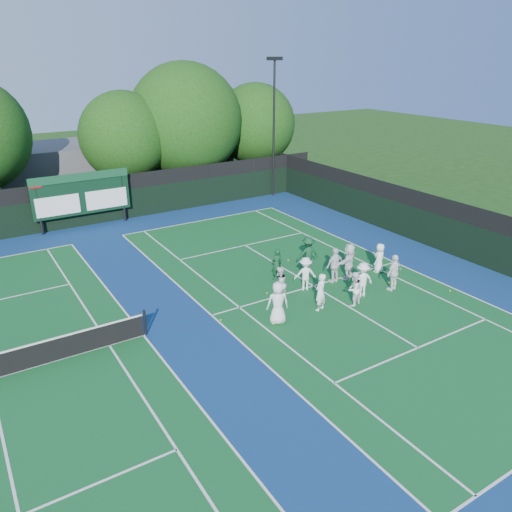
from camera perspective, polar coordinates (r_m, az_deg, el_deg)
ground at (r=23.45m, az=8.08°, el=-4.32°), size 120.00×120.00×0.00m
court_apron at (r=21.28m, az=-6.34°, el=-7.14°), size 34.00×32.00×0.01m
near_court at (r=24.13m, az=6.57°, el=-3.41°), size 11.05×23.85×0.01m
back_fence at (r=34.02m, az=-17.68°, el=5.77°), size 34.00×0.08×3.00m
divider_fence_right at (r=29.75m, az=20.47°, el=3.12°), size 0.08×32.00×3.00m
scoreboard at (r=33.20m, az=-19.34°, el=6.67°), size 6.00×0.21×3.55m
clubhouse at (r=42.41m, az=-15.45°, el=10.03°), size 18.00×6.00×4.00m
light_pole_right at (r=38.29m, az=2.07°, el=16.09°), size 1.20×0.30×10.12m
tree_c at (r=37.61m, az=-14.60°, el=12.88°), size 6.30×6.30×8.04m
tree_d at (r=39.19m, az=-7.91°, el=14.78°), size 8.50×8.50×9.91m
tree_e at (r=42.17m, az=0.02°, el=14.65°), size 6.51×6.51×8.25m
tennis_ball_0 at (r=23.23m, az=1.25°, el=-4.26°), size 0.07×0.07×0.07m
tennis_ball_1 at (r=26.96m, az=8.85°, el=-0.64°), size 0.07×0.07×0.07m
tennis_ball_2 at (r=25.16m, az=21.30°, el=-3.71°), size 0.07×0.07×0.07m
tennis_ball_3 at (r=21.06m, az=-4.06°, el=-7.30°), size 0.07×0.07×0.07m
tennis_ball_4 at (r=26.88m, az=3.70°, el=-0.48°), size 0.07×0.07×0.07m
tennis_ball_5 at (r=25.08m, az=14.95°, el=-2.97°), size 0.07×0.07×0.07m
player_front_0 at (r=20.47m, az=2.50°, el=-5.36°), size 1.05×0.86×1.84m
player_front_1 at (r=21.64m, az=7.37°, el=-4.11°), size 0.72×0.59×1.71m
player_front_2 at (r=22.32m, az=11.11°, el=-3.70°), size 0.88×0.76×1.58m
player_front_3 at (r=23.19m, az=12.05°, el=-2.66°), size 1.16×0.80×1.64m
player_front_4 at (r=24.11m, az=15.50°, el=-1.82°), size 1.11×0.63×1.79m
player_back_0 at (r=22.27m, az=2.67°, el=-3.22°), size 0.95×0.82×1.66m
player_back_1 at (r=23.42m, az=5.66°, el=-2.03°), size 1.21×0.99×1.62m
player_back_2 at (r=24.33m, az=9.01°, el=-1.04°), size 1.07×0.48×1.79m
player_back_3 at (r=24.85m, az=10.55°, el=-0.59°), size 1.77×1.13×1.82m
player_back_4 at (r=25.96m, az=13.93°, el=-0.22°), size 0.88×0.74×1.53m
coach_left at (r=24.33m, az=2.37°, el=-0.96°), size 0.62×0.43×1.63m
coach_right at (r=25.55m, az=5.96°, el=0.28°), size 1.26×0.88×1.78m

